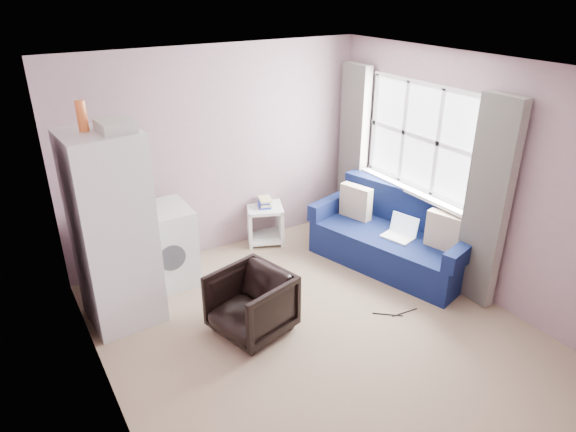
% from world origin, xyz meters
% --- Properties ---
extents(room, '(3.84, 4.24, 2.54)m').
position_xyz_m(room, '(0.02, 0.01, 1.25)').
color(room, '#937A60').
rests_on(room, ground).
extents(armchair, '(0.78, 0.81, 0.69)m').
position_xyz_m(armchair, '(-0.52, 0.34, 0.35)').
color(armchair, black).
rests_on(armchair, ground).
extents(fridge, '(0.72, 0.71, 2.21)m').
position_xyz_m(fridge, '(-1.51, 1.23, 0.99)').
color(fridge, silver).
rests_on(fridge, ground).
extents(washing_machine, '(0.65, 0.66, 0.90)m').
position_xyz_m(washing_machine, '(-0.93, 1.66, 0.47)').
color(washing_machine, silver).
rests_on(washing_machine, ground).
extents(side_table, '(0.58, 0.58, 0.61)m').
position_xyz_m(side_table, '(0.51, 1.94, 0.29)').
color(side_table, white).
rests_on(side_table, ground).
extents(sofa, '(1.37, 2.11, 0.87)m').
position_xyz_m(sofa, '(1.58, 0.64, 0.32)').
color(sofa, '#101B49').
rests_on(sofa, ground).
extents(window_dressing, '(0.17, 2.62, 2.18)m').
position_xyz_m(window_dressing, '(1.78, 0.70, 1.11)').
color(window_dressing, white).
rests_on(window_dressing, ground).
extents(floor_cables, '(0.45, 0.21, 0.01)m').
position_xyz_m(floor_cables, '(0.88, -0.19, 0.01)').
color(floor_cables, black).
rests_on(floor_cables, ground).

